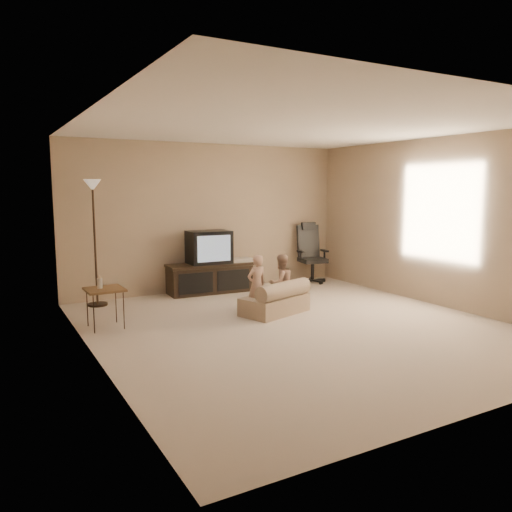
{
  "coord_description": "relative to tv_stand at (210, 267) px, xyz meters",
  "views": [
    {
      "loc": [
        -3.47,
        -5.13,
        1.76
      ],
      "look_at": [
        -0.28,
        0.6,
        0.86
      ],
      "focal_mm": 35.0,
      "sensor_mm": 36.0,
      "label": 1
    }
  ],
  "objects": [
    {
      "name": "office_chair",
      "position": [
        2.03,
        -0.07,
        -0.03
      ],
      "size": [
        0.6,
        0.63,
        1.12
      ],
      "rotation": [
        0.0,
        0.0,
        -0.19
      ],
      "color": "black",
      "rests_on": "floor"
    },
    {
      "name": "child_sofa",
      "position": [
        0.23,
        -1.8,
        -0.24
      ],
      "size": [
        1.08,
        0.82,
        0.47
      ],
      "rotation": [
        0.0,
        0.0,
        0.32
      ],
      "color": "tan",
      "rests_on": "floor"
    },
    {
      "name": "toddler_left",
      "position": [
        -0.03,
        -1.67,
        -0.01
      ],
      "size": [
        0.34,
        0.27,
        0.84
      ],
      "primitive_type": "imported",
      "rotation": [
        0.0,
        0.0,
        3.3
      ],
      "color": "tan",
      "rests_on": "floor"
    },
    {
      "name": "floor_lamp",
      "position": [
        -1.87,
        -0.06,
        0.94
      ],
      "size": [
        0.29,
        0.29,
        1.88
      ],
      "color": "#2F2015",
      "rests_on": "floor"
    },
    {
      "name": "floor",
      "position": [
        0.12,
        -2.49,
        -0.43
      ],
      "size": [
        5.5,
        5.5,
        0.0
      ],
      "primitive_type": "plane",
      "color": "beige",
      "rests_on": "ground"
    },
    {
      "name": "toddler_right",
      "position": [
        0.36,
        -1.69,
        -0.02
      ],
      "size": [
        0.41,
        0.25,
        0.82
      ],
      "primitive_type": "imported",
      "rotation": [
        0.0,
        0.0,
        3.22
      ],
      "color": "tan",
      "rests_on": "floor"
    },
    {
      "name": "side_table",
      "position": [
        -2.03,
        -1.34,
        0.05
      ],
      "size": [
        0.47,
        0.47,
        0.68
      ],
      "rotation": [
        0.0,
        0.0,
        0.02
      ],
      "color": "brown",
      "rests_on": "floor"
    },
    {
      "name": "room_shell",
      "position": [
        0.12,
        -2.49,
        1.08
      ],
      "size": [
        5.5,
        5.5,
        5.5
      ],
      "color": "white",
      "rests_on": "floor"
    },
    {
      "name": "tv_stand",
      "position": [
        0.0,
        0.0,
        0.0
      ],
      "size": [
        1.48,
        0.61,
        1.05
      ],
      "rotation": [
        0.0,
        0.0,
        -0.05
      ],
      "color": "black",
      "rests_on": "floor"
    }
  ]
}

